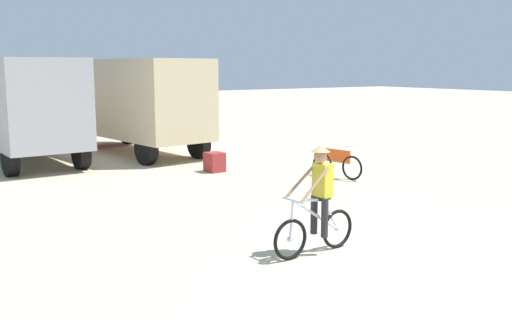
# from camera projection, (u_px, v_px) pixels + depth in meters

# --- Properties ---
(ground_plane) EXTENTS (120.00, 120.00, 0.00)m
(ground_plane) POSITION_uv_depth(u_px,v_px,m) (421.00, 262.00, 9.26)
(ground_plane) COLOR beige
(box_truck_grey_hauler) EXTENTS (2.61, 6.83, 3.35)m
(box_truck_grey_hauler) POSITION_uv_depth(u_px,v_px,m) (24.00, 105.00, 18.60)
(box_truck_grey_hauler) COLOR #9E9EA3
(box_truck_grey_hauler) RESTS_ON ground
(box_truck_tan_camper) EXTENTS (3.19, 6.99, 3.35)m
(box_truck_tan_camper) POSITION_uv_depth(u_px,v_px,m) (138.00, 101.00, 20.48)
(box_truck_tan_camper) COLOR #CCB78E
(box_truck_tan_camper) RESTS_ON ground
(cyclist_orange_shirt) EXTENTS (1.73, 0.52, 1.82)m
(cyclist_orange_shirt) POSITION_uv_depth(u_px,v_px,m) (318.00, 204.00, 9.56)
(cyclist_orange_shirt) COLOR black
(cyclist_orange_shirt) RESTS_ON ground
(bicycle_spare) EXTENTS (0.53, 1.71, 0.97)m
(bicycle_spare) POSITION_uv_depth(u_px,v_px,m) (337.00, 164.00, 16.24)
(bicycle_spare) COLOR black
(bicycle_spare) RESTS_ON ground
(supply_crate) EXTENTS (0.51, 0.56, 0.58)m
(supply_crate) POSITION_uv_depth(u_px,v_px,m) (215.00, 162.00, 17.17)
(supply_crate) COLOR #9E2D2D
(supply_crate) RESTS_ON ground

